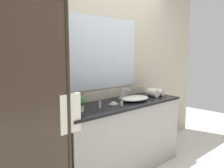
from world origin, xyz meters
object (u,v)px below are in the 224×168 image
rolled_towel_middle (153,93)px  soap_dish (114,103)px  potted_plant (80,102)px  amenity_bottle_conditioner (100,104)px  sink_basin (135,98)px  faucet (124,95)px  amenity_bottle_lotion (122,103)px  rolled_towel_near_edge (157,92)px

rolled_towel_middle → soap_dish: bearing=-179.4°
potted_plant → amenity_bottle_conditioner: 0.27m
rolled_towel_middle → potted_plant: bearing=-179.6°
sink_basin → amenity_bottle_conditioner: bearing=-179.9°
sink_basin → faucet: size_ratio=2.42×
amenity_bottle_lotion → rolled_towel_near_edge: (0.89, 0.13, 0.01)m
potted_plant → amenity_bottle_lotion: potted_plant is taller
sink_basin → amenity_bottle_lotion: (-0.36, -0.10, 0.00)m
amenity_bottle_conditioner → rolled_towel_near_edge: rolled_towel_near_edge is taller
sink_basin → potted_plant: bearing=178.8°
sink_basin → rolled_towel_middle: 0.42m
sink_basin → soap_dish: (-0.37, 0.02, -0.02)m
sink_basin → amenity_bottle_conditioner: (-0.61, -0.00, 0.01)m
soap_dish → rolled_towel_near_edge: 0.90m
rolled_towel_near_edge → amenity_bottle_lotion: bearing=-171.5°
sink_basin → amenity_bottle_lotion: size_ratio=5.45×
sink_basin → faucet: 0.20m
potted_plant → amenity_bottle_lotion: (0.52, -0.12, -0.07)m
sink_basin → rolled_towel_middle: rolled_towel_middle is taller
faucet → amenity_bottle_conditioner: (-0.61, -0.20, -0.00)m
faucet → sink_basin: bearing=-90.0°
amenity_bottle_conditioner → rolled_towel_middle: bearing=1.7°
amenity_bottle_conditioner → rolled_towel_middle: 1.03m
amenity_bottle_lotion → faucet: bearing=40.0°
potted_plant → rolled_towel_near_edge: size_ratio=0.90×
sink_basin → potted_plant: 0.88m
faucet → amenity_bottle_lotion: 0.47m
potted_plant → rolled_towel_middle: 1.30m
faucet → soap_dish: faucet is taller
faucet → amenity_bottle_lotion: bearing=-140.0°
sink_basin → potted_plant: potted_plant is taller
soap_dish → amenity_bottle_conditioner: 0.24m
rolled_towel_near_edge → rolled_towel_middle: rolled_towel_middle is taller
sink_basin → rolled_towel_near_edge: bearing=3.7°
soap_dish → amenity_bottle_lotion: amenity_bottle_lotion is taller
faucet → rolled_towel_near_edge: (0.53, -0.17, 0.00)m
soap_dish → amenity_bottle_lotion: (0.02, -0.12, 0.02)m
amenity_bottle_conditioner → rolled_towel_near_edge: size_ratio=0.45×
rolled_towel_middle → rolled_towel_near_edge: bearing=2.8°
amenity_bottle_lotion → rolled_towel_near_edge: bearing=8.5°
potted_plant → rolled_towel_middle: (1.29, 0.01, -0.05)m
rolled_towel_near_edge → rolled_towel_middle: 0.11m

